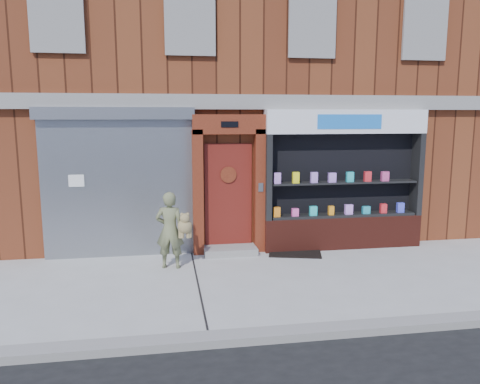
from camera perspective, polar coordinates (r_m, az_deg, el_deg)
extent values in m
plane|color=#9E9E99|center=(8.48, 5.56, -10.58)|extent=(80.00, 80.00, 0.00)
cube|color=gray|center=(6.56, 10.56, -16.32)|extent=(60.00, 0.30, 0.12)
cube|color=#5D2815|center=(13.90, -0.67, 13.97)|extent=(12.00, 8.00, 8.00)
cube|color=gray|center=(9.84, 2.96, 10.89)|extent=(12.00, 0.16, 0.30)
cube|color=black|center=(10.04, -21.46, 19.74)|extent=(0.90, 0.06, 1.40)
cube|color=gray|center=(10.00, -21.51, 19.78)|extent=(1.00, 0.06, 1.50)
cube|color=black|center=(9.87, -6.15, 20.50)|extent=(0.90, 0.06, 1.40)
cube|color=gray|center=(9.83, -6.13, 20.55)|extent=(1.00, 0.06, 1.50)
cube|color=black|center=(10.32, 8.76, 19.95)|extent=(0.90, 0.06, 1.40)
cube|color=gray|center=(10.28, 8.83, 19.99)|extent=(1.00, 0.06, 1.50)
cube|color=black|center=(11.32, 21.56, 18.48)|extent=(0.90, 0.06, 1.40)
cube|color=gray|center=(11.29, 21.66, 18.50)|extent=(1.00, 0.06, 1.50)
cube|color=gray|center=(9.79, -14.58, 0.34)|extent=(3.00, 0.10, 2.80)
cube|color=slate|center=(9.62, -14.99, 9.26)|extent=(3.10, 0.30, 0.24)
cube|color=white|center=(9.81, -19.32, 1.31)|extent=(0.30, 0.01, 0.24)
cube|color=#521B0E|center=(9.71, -5.16, -0.07)|extent=(0.22, 0.28, 2.60)
cube|color=#521B0E|center=(9.88, 2.37, 0.13)|extent=(0.22, 0.28, 2.60)
cube|color=#521B0E|center=(9.65, -1.39, 8.26)|extent=(1.50, 0.28, 0.40)
cube|color=black|center=(9.50, -1.27, 8.24)|extent=(0.35, 0.01, 0.12)
cube|color=#5D1711|center=(9.90, -1.45, -0.44)|extent=(1.00, 0.06, 2.20)
cylinder|color=black|center=(9.79, -1.42, 2.12)|extent=(0.28, 0.02, 0.28)
cylinder|color=#521B0E|center=(9.78, -1.42, 2.11)|extent=(0.34, 0.02, 0.34)
cube|color=gray|center=(9.89, -1.20, -7.14)|extent=(1.10, 0.55, 0.15)
cube|color=slate|center=(9.72, 2.56, 0.57)|extent=(0.10, 0.02, 0.18)
cube|color=#551D14|center=(10.55, 12.33, -4.77)|extent=(3.50, 0.40, 0.70)
cube|color=black|center=(9.82, 3.37, 1.82)|extent=(0.12, 0.40, 1.80)
cube|color=black|center=(11.05, 20.74, 2.08)|extent=(0.12, 0.40, 1.80)
cube|color=black|center=(10.49, 12.20, 2.11)|extent=(3.30, 0.03, 1.80)
cube|color=black|center=(10.46, 12.41, -2.75)|extent=(3.20, 0.36, 0.06)
cube|color=black|center=(10.34, 12.55, 1.16)|extent=(3.20, 0.36, 0.04)
cube|color=white|center=(10.24, 12.81, 8.38)|extent=(3.50, 0.40, 0.50)
cube|color=#175DB3|center=(10.05, 13.25, 8.35)|extent=(1.40, 0.01, 0.30)
cube|color=orange|center=(9.91, 4.51, -2.44)|extent=(0.14, 0.09, 0.21)
cube|color=#F351AC|center=(10.01, 6.73, -2.47)|extent=(0.14, 0.09, 0.17)
cube|color=#26C1C0|center=(10.12, 8.91, -2.29)|extent=(0.16, 0.09, 0.20)
cube|color=orange|center=(10.26, 11.04, -2.22)|extent=(0.11, 0.09, 0.19)
cube|color=#CF89F6|center=(10.40, 13.11, -2.08)|extent=(0.16, 0.09, 0.21)
cube|color=teal|center=(10.56, 15.11, -2.12)|extent=(0.16, 0.09, 0.16)
cube|color=red|center=(10.73, 17.07, -1.92)|extent=(0.13, 0.09, 0.21)
cube|color=#444DE7|center=(10.91, 18.95, -1.80)|extent=(0.15, 0.09, 0.22)
cube|color=#C483EC|center=(9.78, 4.56, 1.69)|extent=(0.14, 0.09, 0.23)
cube|color=#FFF31A|center=(9.89, 6.81, 1.75)|extent=(0.14, 0.09, 0.23)
cube|color=#B280E6|center=(10.00, 9.02, 1.76)|extent=(0.14, 0.09, 0.22)
cube|color=#B581E9|center=(10.14, 11.16, 1.74)|extent=(0.16, 0.09, 0.20)
cube|color=#25B2BA|center=(10.28, 13.25, 1.81)|extent=(0.15, 0.09, 0.21)
cube|color=red|center=(10.44, 15.28, 1.84)|extent=(0.15, 0.09, 0.22)
cube|color=#CE4485|center=(10.61, 17.25, 1.84)|extent=(0.16, 0.09, 0.21)
imported|color=#696E48|center=(8.96, -8.55, -4.61)|extent=(0.59, 0.45, 1.47)
sphere|color=olive|center=(8.81, -6.73, -4.17)|extent=(0.27, 0.27, 0.27)
sphere|color=olive|center=(8.73, -6.74, -3.19)|extent=(0.18, 0.18, 0.18)
sphere|color=olive|center=(8.71, -7.10, -2.73)|extent=(0.06, 0.06, 0.06)
sphere|color=olive|center=(8.72, -6.38, -2.71)|extent=(0.06, 0.06, 0.06)
cylinder|color=olive|center=(8.84, -7.31, -5.05)|extent=(0.06, 0.06, 0.16)
cylinder|color=olive|center=(8.85, -6.12, -5.02)|extent=(0.06, 0.06, 0.16)
cylinder|color=olive|center=(8.82, -7.06, -5.07)|extent=(0.06, 0.06, 0.16)
cylinder|color=olive|center=(8.83, -6.35, -5.05)|extent=(0.06, 0.06, 0.16)
cube|color=black|center=(10.05, 6.70, -7.31)|extent=(1.24, 1.01, 0.03)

